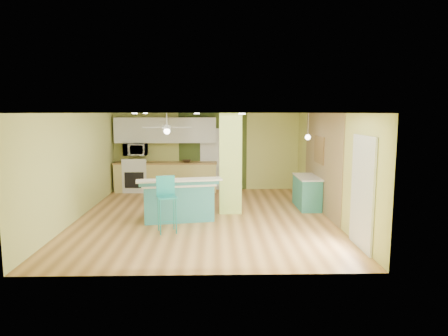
{
  "coord_description": "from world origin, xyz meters",
  "views": [
    {
      "loc": [
        0.26,
        -9.43,
        2.51
      ],
      "look_at": [
        0.49,
        0.4,
        1.14
      ],
      "focal_mm": 32.0,
      "sensor_mm": 36.0,
      "label": 1
    }
  ],
  "objects_px": {
    "bar_stool": "(166,195)",
    "side_counter": "(307,192)",
    "peninsula": "(178,200)",
    "canister": "(165,179)",
    "fruit_bowl": "(187,161)"
  },
  "relations": [
    {
      "from": "fruit_bowl",
      "to": "bar_stool",
      "type": "bearing_deg",
      "value": -91.71
    },
    {
      "from": "peninsula",
      "to": "canister",
      "type": "relative_size",
      "value": 12.16
    },
    {
      "from": "bar_stool",
      "to": "side_counter",
      "type": "distance_m",
      "value": 4.05
    },
    {
      "from": "side_counter",
      "to": "canister",
      "type": "xyz_separation_m",
      "value": [
        -3.6,
        -1.1,
        0.54
      ]
    },
    {
      "from": "bar_stool",
      "to": "peninsula",
      "type": "bearing_deg",
      "value": 65.5
    },
    {
      "from": "peninsula",
      "to": "canister",
      "type": "distance_m",
      "value": 0.58
    },
    {
      "from": "fruit_bowl",
      "to": "canister",
      "type": "xyz_separation_m",
      "value": [
        -0.26,
        -3.37,
        -0.01
      ]
    },
    {
      "from": "peninsula",
      "to": "bar_stool",
      "type": "distance_m",
      "value": 1.01
    },
    {
      "from": "peninsula",
      "to": "fruit_bowl",
      "type": "bearing_deg",
      "value": 80.73
    },
    {
      "from": "bar_stool",
      "to": "canister",
      "type": "height_order",
      "value": "bar_stool"
    },
    {
      "from": "bar_stool",
      "to": "side_counter",
      "type": "xyz_separation_m",
      "value": [
        3.46,
        2.06,
        -0.37
      ]
    },
    {
      "from": "canister",
      "to": "fruit_bowl",
      "type": "bearing_deg",
      "value": 85.51
    },
    {
      "from": "bar_stool",
      "to": "fruit_bowl",
      "type": "relative_size",
      "value": 3.84
    },
    {
      "from": "canister",
      "to": "peninsula",
      "type": "bearing_deg",
      "value": -2.71
    },
    {
      "from": "side_counter",
      "to": "fruit_bowl",
      "type": "height_order",
      "value": "fruit_bowl"
    }
  ]
}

